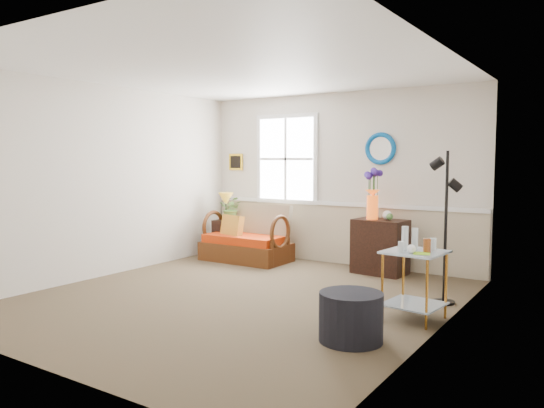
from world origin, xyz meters
The scene contains 19 objects.
floor centered at (0.00, 0.00, 0.00)m, with size 4.50×5.00×0.01m, color brown.
ceiling centered at (0.00, 0.00, 2.60)m, with size 4.50×5.00×0.01m, color white.
walls centered at (0.00, 0.00, 1.30)m, with size 4.51×5.01×2.60m.
wainscot centered at (0.00, 2.48, 0.45)m, with size 4.46×0.02×0.90m, color #B7A78B.
chair_rail centered at (0.00, 2.47, 0.92)m, with size 4.46×0.04×0.06m, color white.
window centered at (-0.90, 2.47, 1.60)m, with size 1.14×0.06×1.44m, color white, non-canonical shape.
picture centered at (-1.92, 2.48, 1.55)m, with size 0.28×0.03×0.28m, color gold.
mirror centered at (0.70, 2.48, 1.75)m, with size 0.47×0.47×0.07m, color #0064AC.
loveseat centered at (-1.26, 1.86, 0.44)m, with size 1.35×0.76×0.88m, color #5A3215, non-canonical shape.
throw_pillow centered at (-1.46, 1.75, 0.50)m, with size 0.43×0.11×0.43m, color #B96F15, non-canonical shape.
lamp_stand centered at (-1.82, 2.05, 0.30)m, with size 0.34×0.34×0.59m, color black, non-canonical shape.
table_lamp centered at (-1.83, 2.07, 0.82)m, with size 0.25×0.25×0.45m, color gold, non-canonical shape.
potted_plant centered at (-1.68, 2.03, 0.75)m, with size 0.36×0.40×0.31m, color #55843E.
cabinet centered at (0.86, 2.13, 0.38)m, with size 0.71×0.46×0.76m, color black, non-canonical shape.
flower_vase centered at (0.74, 2.10, 1.11)m, with size 0.20×0.20×0.69m, color #DD4E0F, non-canonical shape.
side_table centered at (1.95, 0.29, 0.35)m, with size 0.54×0.54×0.69m, color #A56920, non-canonical shape.
tabletop_items centered at (1.97, 0.29, 0.81)m, with size 0.39×0.39×0.23m, color silver, non-canonical shape.
floor_lamp centered at (2.04, 1.06, 0.84)m, with size 0.24×0.24×1.69m, color black, non-canonical shape.
ottoman centered at (1.69, -0.64, 0.22)m, with size 0.56×0.56×0.43m, color black.
Camera 1 is at (3.60, -4.81, 1.59)m, focal length 35.00 mm.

